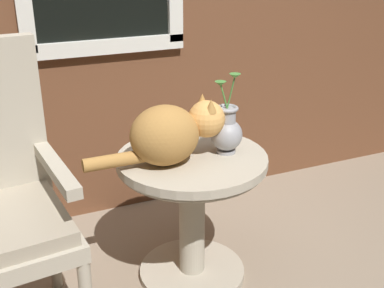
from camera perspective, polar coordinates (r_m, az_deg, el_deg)
name	(u,v)px	position (r m, az deg, el deg)	size (l,w,h in m)	color
wicker_side_table	(192,195)	(2.00, 0.00, -5.93)	(0.60, 0.60, 0.57)	#B2A893
cat	(171,133)	(1.83, -2.50, 1.30)	(0.55, 0.23, 0.24)	#AD7A3D
pewter_vase_with_ivy	(227,130)	(1.93, 4.05, 1.60)	(0.13, 0.13, 0.32)	#99999E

